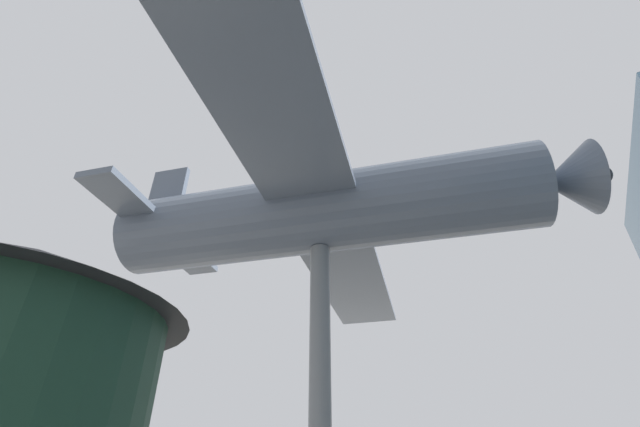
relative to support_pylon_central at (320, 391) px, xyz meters
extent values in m
cylinder|color=slate|center=(0.00, 0.00, 0.00)|extent=(0.47, 0.47, 6.58)
cylinder|color=#4C5666|center=(0.00, 0.00, 4.32)|extent=(4.77, 10.85, 2.05)
cube|color=#4C5666|center=(0.00, 0.00, 4.32)|extent=(17.20, 6.67, 0.18)
cube|color=#4C5666|center=(1.23, -4.54, 4.47)|extent=(5.58, 2.41, 0.18)
cube|color=#4C5666|center=(1.23, -4.54, 5.56)|extent=(0.46, 1.11, 2.08)
cone|color=#4C5666|center=(-1.54, 5.67, 4.32)|extent=(1.96, 1.49, 1.74)
sphere|color=black|center=(-1.73, 6.36, 4.32)|extent=(0.44, 0.44, 0.44)
cone|color=#2D2D33|center=(7.47, 3.10, -1.10)|extent=(1.04, 1.04, 0.23)
camera|label=1|loc=(8.11, 4.53, -1.65)|focal=24.00mm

